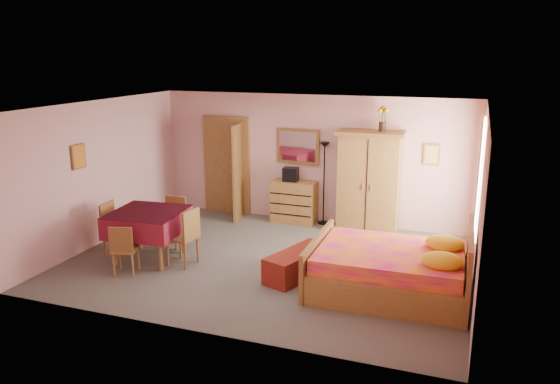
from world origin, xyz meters
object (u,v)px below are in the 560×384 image
at_px(bench, 298,264).
at_px(chair_south, 125,249).
at_px(wall_mirror, 298,146).
at_px(dining_table, 149,235).
at_px(chest_of_drawers, 294,202).
at_px(chair_west, 118,229).
at_px(sunflower_vase, 383,119).
at_px(chair_north, 172,222).
at_px(wardrobe, 369,182).
at_px(bed, 390,257).
at_px(chair_east, 182,237).
at_px(stereo, 291,174).
at_px(floor_lamp, 324,183).

relative_size(bench, chair_south, 1.52).
bearing_deg(wall_mirror, dining_table, -114.96).
relative_size(chest_of_drawers, chair_west, 1.00).
relative_size(sunflower_vase, chair_north, 0.54).
bearing_deg(wall_mirror, wardrobe, -7.46).
height_order(chest_of_drawers, chair_west, chair_west).
distance_m(bed, dining_table, 4.02).
xyz_separation_m(bench, chair_east, (-1.95, -0.18, 0.27)).
height_order(chest_of_drawers, chair_east, chair_east).
bearing_deg(chair_east, dining_table, 95.92).
xyz_separation_m(wardrobe, bed, (0.84, -2.64, -0.46)).
relative_size(stereo, chair_south, 0.37).
height_order(chest_of_drawers, chair_north, chair_north).
bearing_deg(chair_south, sunflower_vase, 28.21).
bearing_deg(bench, wardrobe, 77.08).
height_order(bench, chair_north, chair_north).
distance_m(wardrobe, chair_north, 3.80).
distance_m(chest_of_drawers, chair_east, 3.01).
bearing_deg(sunflower_vase, dining_table, -140.46).
height_order(chest_of_drawers, wall_mirror, wall_mirror).
distance_m(wall_mirror, stereo, 0.59).
distance_m(floor_lamp, chair_west, 4.10).
relative_size(stereo, wardrobe, 0.15).
relative_size(dining_table, chair_south, 1.41).
distance_m(wardrobe, bench, 2.75).
bearing_deg(bench, floor_lamp, 97.32).
relative_size(chest_of_drawers, chair_north, 1.02).
relative_size(wardrobe, bed, 0.87).
height_order(wall_mirror, chair_south, wall_mirror).
bearing_deg(chair_south, floor_lamp, 40.55).
distance_m(wall_mirror, dining_table, 3.63).
distance_m(chest_of_drawers, chair_north, 2.67).
bearing_deg(stereo, dining_table, -118.95).
relative_size(wall_mirror, floor_lamp, 0.55).
bearing_deg(chair_south, chair_west, 115.89).
distance_m(bed, chair_south, 4.11).
bearing_deg(dining_table, bench, 3.68).
height_order(floor_lamp, chair_north, floor_lamp).
xyz_separation_m(bed, chair_east, (-3.38, -0.10, -0.05)).
height_order(bed, chair_south, bed).
xyz_separation_m(chest_of_drawers, stereo, (-0.08, -0.00, 0.57)).
bearing_deg(sunflower_vase, bench, -106.74).
bearing_deg(wall_mirror, chair_south, -110.93).
distance_m(wall_mirror, sunflower_vase, 1.88).
relative_size(wardrobe, chair_south, 2.42).
relative_size(bench, chair_north, 1.40).
bearing_deg(dining_table, wardrobe, 40.71).
bearing_deg(bench, sunflower_vase, 73.26).
bearing_deg(chair_west, bench, 88.35).
height_order(sunflower_vase, chair_south, sunflower_vase).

